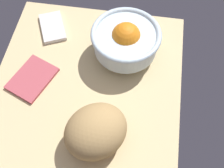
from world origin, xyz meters
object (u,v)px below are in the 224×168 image
object	(u,v)px
fruit_bowl	(126,39)
napkin_folded	(32,78)
bread_loaf	(96,131)
napkin_spare	(53,27)

from	to	relation	value
fruit_bowl	napkin_folded	bearing A→B (deg)	-62.49
napkin_folded	bread_loaf	bearing A→B (deg)	55.25
bread_loaf	napkin_folded	world-z (taller)	bread_loaf
fruit_bowl	bread_loaf	bearing A→B (deg)	-7.44
fruit_bowl	napkin_folded	world-z (taller)	fruit_bowl
fruit_bowl	napkin_spare	bearing A→B (deg)	-104.63
bread_loaf	fruit_bowl	bearing A→B (deg)	172.56
napkin_folded	napkin_spare	bearing A→B (deg)	177.14
napkin_spare	fruit_bowl	bearing A→B (deg)	75.37
napkin_folded	fruit_bowl	bearing A→B (deg)	117.51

